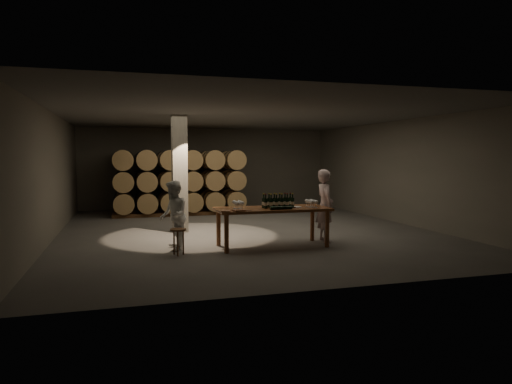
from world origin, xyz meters
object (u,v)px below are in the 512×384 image
object	(u,v)px
person_woman	(173,215)
person_man	(325,206)
notebook_near	(239,210)
stool	(178,234)
plate	(295,207)
tasting_table	(272,212)
bottle_cluster	(278,203)

from	to	relation	value
person_woman	person_man	bearing A→B (deg)	90.09
notebook_near	stool	bearing A→B (deg)	166.05
person_man	person_woman	bearing A→B (deg)	93.38
plate	person_woman	xyz separation A→B (m)	(-2.76, 0.29, -0.13)
stool	tasting_table	bearing A→B (deg)	8.85
tasting_table	bottle_cluster	distance (m)	0.26
bottle_cluster	notebook_near	size ratio (longest dim) A/B	2.97
notebook_near	person_man	distance (m)	2.42
stool	bottle_cluster	bearing A→B (deg)	7.58
person_woman	bottle_cluster	bearing A→B (deg)	83.48
bottle_cluster	plate	bearing A→B (deg)	-5.80
notebook_near	tasting_table	bearing A→B (deg)	12.58
plate	person_woman	distance (m)	2.78
person_man	stool	bearing A→B (deg)	102.19
plate	person_man	world-z (taller)	person_man
tasting_table	plate	bearing A→B (deg)	-7.99
tasting_table	person_woman	size ratio (longest dim) A/B	1.68
stool	person_woman	world-z (taller)	person_woman
tasting_table	bottle_cluster	xyz separation A→B (m)	(0.13, -0.03, 0.22)
plate	bottle_cluster	bearing A→B (deg)	174.20
bottle_cluster	tasting_table	bearing A→B (deg)	165.27
stool	person_woman	xyz separation A→B (m)	(-0.04, 0.56, 0.32)
bottle_cluster	person_woman	size ratio (longest dim) A/B	0.47
plate	notebook_near	size ratio (longest dim) A/B	1.23
notebook_near	stool	xyz separation A→B (m)	(-1.30, 0.06, -0.46)
person_man	person_woman	world-z (taller)	person_man
bottle_cluster	person_man	distance (m)	1.35
plate	person_man	size ratio (longest dim) A/B	0.17
bottle_cluster	stool	size ratio (longest dim) A/B	1.31
tasting_table	plate	xyz separation A→B (m)	(0.52, -0.07, 0.11)
notebook_near	plate	bearing A→B (deg)	1.51
bottle_cluster	plate	size ratio (longest dim) A/B	2.41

